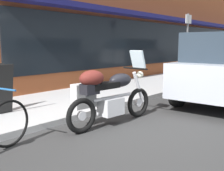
% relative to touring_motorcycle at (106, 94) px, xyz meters
% --- Properties ---
extents(ground_plane, '(80.00, 80.00, 0.00)m').
position_rel_touring_motorcycle_xyz_m(ground_plane, '(0.10, -0.59, -0.60)').
color(ground_plane, '#303030').
extents(storefront_building, '(23.42, 0.90, 7.23)m').
position_rel_touring_motorcycle_xyz_m(storefront_building, '(7.81, 3.44, 2.94)').
color(storefront_building, brown).
rests_on(storefront_building, ground_plane).
extents(sidewalk_curb, '(30.00, 2.64, 0.12)m').
position_rel_touring_motorcycle_xyz_m(sidewalk_curb, '(9.10, 1.97, -0.54)').
color(sidewalk_curb, '#AAAAAA').
rests_on(sidewalk_curb, ground_plane).
extents(touring_motorcycle, '(2.08, 0.77, 1.38)m').
position_rel_touring_motorcycle_xyz_m(touring_motorcycle, '(0.00, 0.00, 0.00)').
color(touring_motorcycle, black).
rests_on(touring_motorcycle, ground_plane).
extents(parking_sign_pole, '(0.44, 0.07, 2.51)m').
position_rel_touring_motorcycle_xyz_m(parking_sign_pole, '(5.91, 1.33, 1.01)').
color(parking_sign_pole, '#59595B').
rests_on(parking_sign_pole, sidewalk_curb).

